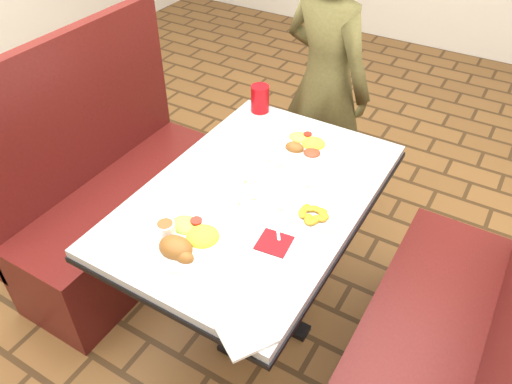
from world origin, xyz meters
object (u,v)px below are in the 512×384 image
far_dinner_plate (305,144)px  plantain_plate (314,216)px  dining_table (256,210)px  diner_person (325,84)px  red_tumbler (260,99)px  near_dinner_plate (187,237)px  booth_bench_right (437,346)px  booth_bench_left (120,204)px

far_dinner_plate → plantain_plate: 0.45m
dining_table → far_dinner_plate: size_ratio=4.86×
diner_person → red_tumbler: (-0.16, -0.40, 0.06)m
near_dinner_plate → diner_person: bearing=93.5°
near_dinner_plate → plantain_plate: size_ratio=1.57×
diner_person → near_dinner_plate: diner_person is taller
dining_table → plantain_plate: plantain_plate is taller
dining_table → near_dinner_plate: 0.39m
diner_person → near_dinner_plate: 1.30m
near_dinner_plate → far_dinner_plate: (0.09, 0.73, -0.01)m
red_tumbler → booth_bench_right: bearing=-26.1°
booth_bench_left → near_dinner_plate: size_ratio=4.19×
near_dinner_plate → red_tumbler: size_ratio=2.20×
far_dinner_plate → red_tumbler: 0.37m
dining_table → far_dinner_plate: 0.39m
diner_person → far_dinner_plate: bearing=124.1°
dining_table → booth_bench_right: bearing=0.0°
booth_bench_left → booth_bench_right: 1.60m
booth_bench_left → booth_bench_right: size_ratio=1.00×
dining_table → booth_bench_right: size_ratio=1.01×
booth_bench_left → diner_person: 1.22m
diner_person → near_dinner_plate: size_ratio=5.27×
diner_person → plantain_plate: size_ratio=8.28×
near_dinner_plate → plantain_plate: 0.46m
dining_table → red_tumbler: red_tumbler is taller
booth_bench_left → plantain_plate: bearing=-1.2°
diner_person → far_dinner_plate: size_ratio=6.06×
booth_bench_left → far_dinner_plate: (0.83, 0.37, 0.44)m
dining_table → red_tumbler: 0.64m
dining_table → booth_bench_left: bearing=180.0°
near_dinner_plate → far_dinner_plate: bearing=82.9°
booth_bench_left → plantain_plate: size_ratio=6.58×
booth_bench_right → far_dinner_plate: 0.96m
booth_bench_left → diner_person: bearing=55.0°
booth_bench_left → near_dinner_plate: bearing=-26.0°
near_dinner_plate → red_tumbler: red_tumbler is taller
diner_person → plantain_plate: (0.40, -0.96, 0.01)m
booth_bench_left → diner_person: size_ratio=0.79×
near_dinner_plate → red_tumbler: bearing=104.8°
booth_bench_left → near_dinner_plate: 0.94m
booth_bench_left → booth_bench_right: (1.60, 0.00, 0.00)m
dining_table → far_dinner_plate: bearing=85.3°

